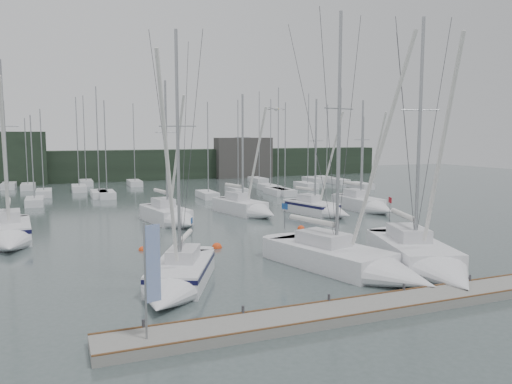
{
  "coord_description": "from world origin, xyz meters",
  "views": [
    {
      "loc": [
        -12.81,
        -22.36,
        7.62
      ],
      "look_at": [
        -1.78,
        5.0,
        4.19
      ],
      "focal_mm": 35.0,
      "sensor_mm": 36.0,
      "label": 1
    }
  ],
  "objects_px": {
    "sailboat_mid_c": "(249,209)",
    "buoy_a": "(217,248)",
    "sailboat_near_right": "(427,262)",
    "sailboat_mid_e": "(367,205)",
    "sailboat_mid_a": "(9,235)",
    "dock_banner": "(150,270)",
    "sailboat_near_center": "(361,265)",
    "buoy_b": "(301,229)",
    "sailboat_mid_d": "(322,209)",
    "sailboat_mid_b": "(173,217)",
    "sailboat_near_left": "(175,281)",
    "buoy_c": "(142,250)"
  },
  "relations": [
    {
      "from": "sailboat_mid_c",
      "to": "buoy_a",
      "type": "xyz_separation_m",
      "value": [
        -6.93,
        -11.78,
        -0.61
      ]
    },
    {
      "from": "sailboat_near_right",
      "to": "sailboat_mid_e",
      "type": "relative_size",
      "value": 1.29
    },
    {
      "from": "sailboat_mid_a",
      "to": "dock_banner",
      "type": "distance_m",
      "value": 21.72
    },
    {
      "from": "dock_banner",
      "to": "sailboat_mid_a",
      "type": "bearing_deg",
      "value": 90.54
    },
    {
      "from": "sailboat_near_center",
      "to": "buoy_b",
      "type": "height_order",
      "value": "sailboat_near_center"
    },
    {
      "from": "buoy_b",
      "to": "sailboat_mid_d",
      "type": "bearing_deg",
      "value": 47.05
    },
    {
      "from": "sailboat_mid_b",
      "to": "sailboat_near_center",
      "type": "bearing_deg",
      "value": -83.57
    },
    {
      "from": "buoy_a",
      "to": "sailboat_mid_a",
      "type": "bearing_deg",
      "value": 153.75
    },
    {
      "from": "sailboat_mid_b",
      "to": "sailboat_near_right",
      "type": "bearing_deg",
      "value": -75.03
    },
    {
      "from": "sailboat_mid_c",
      "to": "buoy_a",
      "type": "distance_m",
      "value": 13.68
    },
    {
      "from": "sailboat_mid_b",
      "to": "sailboat_near_left",
      "type": "bearing_deg",
      "value": -113.57
    },
    {
      "from": "buoy_c",
      "to": "sailboat_mid_b",
      "type": "bearing_deg",
      "value": 65.09
    },
    {
      "from": "sailboat_mid_b",
      "to": "sailboat_mid_e",
      "type": "distance_m",
      "value": 19.6
    },
    {
      "from": "sailboat_near_center",
      "to": "dock_banner",
      "type": "xyz_separation_m",
      "value": [
        -12.19,
        -5.03,
        2.3
      ]
    },
    {
      "from": "sailboat_mid_c",
      "to": "buoy_c",
      "type": "bearing_deg",
      "value": -151.7
    },
    {
      "from": "sailboat_near_center",
      "to": "sailboat_mid_a",
      "type": "bearing_deg",
      "value": 122.81
    },
    {
      "from": "buoy_b",
      "to": "sailboat_near_right",
      "type": "bearing_deg",
      "value": -87.42
    },
    {
      "from": "sailboat_mid_e",
      "to": "buoy_c",
      "type": "distance_m",
      "value": 25.07
    },
    {
      "from": "sailboat_mid_b",
      "to": "sailboat_mid_a",
      "type": "bearing_deg",
      "value": -176.42
    },
    {
      "from": "sailboat_near_center",
      "to": "buoy_c",
      "type": "distance_m",
      "value": 14.51
    },
    {
      "from": "sailboat_near_left",
      "to": "sailboat_mid_c",
      "type": "relative_size",
      "value": 1.11
    },
    {
      "from": "sailboat_near_center",
      "to": "sailboat_mid_c",
      "type": "xyz_separation_m",
      "value": [
        1.67,
        21.04,
        0.04
      ]
    },
    {
      "from": "sailboat_near_left",
      "to": "sailboat_mid_e",
      "type": "distance_m",
      "value": 29.67
    },
    {
      "from": "sailboat_near_center",
      "to": "buoy_b",
      "type": "xyz_separation_m",
      "value": [
        3.09,
        13.18,
        -0.57
      ]
    },
    {
      "from": "sailboat_near_center",
      "to": "sailboat_mid_b",
      "type": "relative_size",
      "value": 1.19
    },
    {
      "from": "sailboat_mid_e",
      "to": "sailboat_near_right",
      "type": "bearing_deg",
      "value": -117.55
    },
    {
      "from": "sailboat_mid_a",
      "to": "buoy_b",
      "type": "relative_size",
      "value": 23.37
    },
    {
      "from": "sailboat_near_right",
      "to": "sailboat_mid_c",
      "type": "distance_m",
      "value": 21.99
    },
    {
      "from": "sailboat_near_center",
      "to": "buoy_b",
      "type": "relative_size",
      "value": 26.43
    },
    {
      "from": "sailboat_mid_c",
      "to": "buoy_c",
      "type": "height_order",
      "value": "sailboat_mid_c"
    },
    {
      "from": "sailboat_near_center",
      "to": "buoy_a",
      "type": "distance_m",
      "value": 10.67
    },
    {
      "from": "sailboat_mid_d",
      "to": "sailboat_mid_b",
      "type": "bearing_deg",
      "value": 163.25
    },
    {
      "from": "sailboat_near_right",
      "to": "dock_banner",
      "type": "height_order",
      "value": "sailboat_near_right"
    },
    {
      "from": "sailboat_near_center",
      "to": "buoy_c",
      "type": "bearing_deg",
      "value": 117.22
    },
    {
      "from": "sailboat_mid_a",
      "to": "buoy_b",
      "type": "xyz_separation_m",
      "value": [
        21.39,
        -2.51,
        -0.67
      ]
    },
    {
      "from": "sailboat_mid_e",
      "to": "sailboat_mid_b",
      "type": "bearing_deg",
      "value": 178.91
    },
    {
      "from": "sailboat_near_left",
      "to": "dock_banner",
      "type": "xyz_separation_m",
      "value": [
        -2.21,
        -5.97,
        2.32
      ]
    },
    {
      "from": "sailboat_mid_e",
      "to": "buoy_a",
      "type": "xyz_separation_m",
      "value": [
        -18.76,
        -9.8,
        -0.58
      ]
    },
    {
      "from": "sailboat_near_left",
      "to": "sailboat_mid_d",
      "type": "relative_size",
      "value": 1.16
    },
    {
      "from": "buoy_a",
      "to": "dock_banner",
      "type": "relative_size",
      "value": 0.16
    },
    {
      "from": "sailboat_mid_a",
      "to": "buoy_c",
      "type": "xyz_separation_m",
      "value": [
        8.26,
        -5.22,
        -0.67
      ]
    },
    {
      "from": "sailboat_mid_d",
      "to": "buoy_c",
      "type": "bearing_deg",
      "value": -170.79
    },
    {
      "from": "sailboat_mid_e",
      "to": "sailboat_near_center",
      "type": "bearing_deg",
      "value": -126.71
    },
    {
      "from": "sailboat_mid_e",
      "to": "dock_banner",
      "type": "xyz_separation_m",
      "value": [
        -25.69,
        -24.1,
        2.28
      ]
    },
    {
      "from": "sailboat_mid_d",
      "to": "buoy_b",
      "type": "bearing_deg",
      "value": -147.59
    },
    {
      "from": "buoy_c",
      "to": "dock_banner",
      "type": "relative_size",
      "value": 0.12
    },
    {
      "from": "buoy_a",
      "to": "buoy_b",
      "type": "distance_m",
      "value": 9.23
    },
    {
      "from": "buoy_c",
      "to": "dock_banner",
      "type": "distance_m",
      "value": 15.91
    },
    {
      "from": "sailboat_mid_c",
      "to": "buoy_b",
      "type": "height_order",
      "value": "sailboat_mid_c"
    },
    {
      "from": "buoy_b",
      "to": "dock_banner",
      "type": "bearing_deg",
      "value": -130.0
    }
  ]
}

